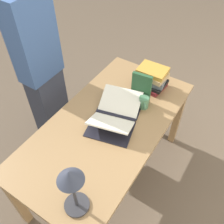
% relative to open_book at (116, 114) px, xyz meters
% --- Properties ---
extents(ground_plane, '(12.00, 12.00, 0.00)m').
position_rel_open_book_xyz_m(ground_plane, '(0.09, -0.02, -0.79)').
color(ground_plane, brown).
extents(reading_desk, '(1.54, 0.78, 0.76)m').
position_rel_open_book_xyz_m(reading_desk, '(0.09, -0.02, -0.12)').
color(reading_desk, '#937047').
rests_on(reading_desk, ground_plane).
extents(open_book, '(0.57, 0.44, 0.11)m').
position_rel_open_book_xyz_m(open_book, '(0.00, 0.00, 0.00)').
color(open_book, black).
rests_on(open_book, reading_desk).
extents(book_stack_tall, '(0.22, 0.26, 0.19)m').
position_rel_open_book_xyz_m(book_stack_tall, '(-0.46, 0.06, 0.06)').
color(book_stack_tall, maroon).
rests_on(book_stack_tall, reading_desk).
extents(book_standing_upright, '(0.04, 0.16, 0.26)m').
position_rel_open_book_xyz_m(book_standing_upright, '(-0.26, 0.07, 0.10)').
color(book_standing_upright, '#234C2D').
rests_on(book_standing_upright, reading_desk).
extents(reading_lamp, '(0.15, 0.15, 0.38)m').
position_rel_open_book_xyz_m(reading_lamp, '(0.70, 0.18, 0.24)').
color(reading_lamp, '#2D2D33').
rests_on(reading_lamp, reading_desk).
extents(coffee_mug, '(0.10, 0.08, 0.10)m').
position_rel_open_book_xyz_m(coffee_mug, '(-0.21, 0.13, 0.02)').
color(coffee_mug, '#4C7F5B').
rests_on(coffee_mug, reading_desk).
extents(person_reader, '(0.36, 0.21, 1.69)m').
position_rel_open_book_xyz_m(person_reader, '(-0.03, -0.77, 0.05)').
color(person_reader, '#2D3342').
rests_on(person_reader, ground_plane).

